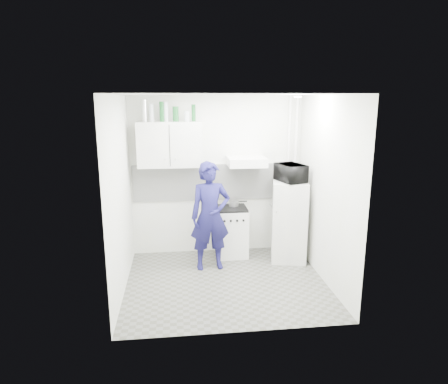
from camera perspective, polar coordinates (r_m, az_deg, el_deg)
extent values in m
plane|color=#5A5A56|center=(5.82, 0.29, -12.76)|extent=(2.80, 2.80, 0.00)
plane|color=white|center=(5.23, 0.32, 13.78)|extent=(2.80, 2.80, 0.00)
plane|color=white|center=(6.59, -1.04, 2.31)|extent=(2.80, 0.00, 2.80)
plane|color=white|center=(5.39, -14.64, -0.62)|extent=(0.00, 2.60, 2.60)
plane|color=white|center=(5.71, 14.37, 0.18)|extent=(0.00, 2.60, 2.60)
imported|color=#161449|center=(6.00, -1.98, -3.46)|extent=(0.64, 0.45, 1.65)
cube|color=white|center=(6.61, 1.10, -5.77)|extent=(0.50, 0.50, 0.79)
cube|color=white|center=(6.44, 9.28, -4.14)|extent=(0.63, 0.63, 1.29)
cube|color=black|center=(6.49, 1.12, -2.33)|extent=(0.48, 0.48, 0.03)
cylinder|color=silver|center=(6.55, 1.39, -1.63)|extent=(0.16, 0.16, 0.09)
imported|color=black|center=(6.26, 9.55, 2.71)|extent=(0.57, 0.47, 0.27)
cylinder|color=silver|center=(6.28, -11.32, 11.31)|extent=(0.08, 0.08, 0.33)
cylinder|color=#B2B7BC|center=(6.28, -10.34, 11.07)|extent=(0.07, 0.07, 0.27)
cylinder|color=#144C1E|center=(6.27, -8.86, 11.28)|extent=(0.07, 0.07, 0.30)
cylinder|color=#B2B7BC|center=(6.27, -8.29, 11.28)|extent=(0.07, 0.07, 0.30)
cylinder|color=#144C1E|center=(6.26, -6.92, 11.00)|extent=(0.09, 0.09, 0.23)
cylinder|color=#B2B7BC|center=(6.27, -5.33, 10.73)|extent=(0.08, 0.08, 0.16)
cylinder|color=#144C1E|center=(6.27, -4.37, 11.20)|extent=(0.06, 0.06, 0.26)
cube|color=white|center=(6.30, -7.74, 6.75)|extent=(1.00, 0.35, 0.70)
cube|color=white|center=(6.36, 3.23, 4.36)|extent=(0.60, 0.50, 0.14)
cube|color=white|center=(6.59, -1.02, 1.44)|extent=(2.74, 0.03, 0.60)
cylinder|color=white|center=(6.76, 10.07, 2.40)|extent=(0.05, 0.05, 2.60)
cylinder|color=white|center=(6.73, 9.09, 2.38)|extent=(0.04, 0.04, 2.60)
cylinder|color=white|center=(5.63, 10.49, 13.23)|extent=(0.10, 0.10, 0.02)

